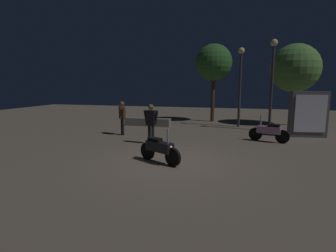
{
  "coord_description": "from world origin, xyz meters",
  "views": [
    {
      "loc": [
        1.99,
        -7.73,
        2.39
      ],
      "look_at": [
        -0.31,
        0.83,
        1.0
      ],
      "focal_mm": 28.17,
      "sensor_mm": 36.0,
      "label": 1
    }
  ],
  "objects": [
    {
      "name": "person_bystander_far",
      "position": [
        -3.36,
        3.76,
        0.96
      ],
      "size": [
        0.48,
        0.57,
        1.61
      ],
      "rotation": [
        0.0,
        0.0,
        3.81
      ],
      "color": "black",
      "rests_on": "ground_plane"
    },
    {
      "name": "person_rider_beside",
      "position": [
        -1.4,
        2.25,
        0.96
      ],
      "size": [
        0.67,
        0.28,
        1.62
      ],
      "rotation": [
        0.0,
        0.0,
        1.44
      ],
      "color": "black",
      "rests_on": "ground_plane"
    },
    {
      "name": "motorcycle_black_foreground",
      "position": [
        -0.31,
        -0.17,
        0.44
      ],
      "size": [
        1.51,
        0.87,
        1.11
      ],
      "rotation": [
        0.0,
        0.0,
        -0.49
      ],
      "color": "black",
      "rests_on": "ground_plane"
    },
    {
      "name": "planter_wall_low",
      "position": [
        -3.13,
        6.74,
        0.23
      ],
      "size": [
        2.7,
        0.5,
        0.45
      ],
      "color": "gray",
      "rests_on": "ground_plane"
    },
    {
      "name": "tree_left_bg",
      "position": [
        0.34,
        9.68,
        3.77
      ],
      "size": [
        2.32,
        2.32,
        4.96
      ],
      "color": "#4C331E",
      "rests_on": "ground_plane"
    },
    {
      "name": "streetlamp_far",
      "position": [
        2.02,
        7.76,
        2.85
      ],
      "size": [
        0.36,
        0.36,
        4.42
      ],
      "color": "#38383D",
      "rests_on": "ground_plane"
    },
    {
      "name": "ground_plane",
      "position": [
        0.0,
        0.0,
        0.0
      ],
      "size": [
        40.0,
        40.0,
        0.0
      ],
      "primitive_type": "plane",
      "color": "#756656"
    },
    {
      "name": "tree_center_bg",
      "position": [
        5.07,
        9.25,
        3.32
      ],
      "size": [
        2.79,
        2.79,
        4.73
      ],
      "color": "#4C331E",
      "rests_on": "ground_plane"
    },
    {
      "name": "kiosk_billboard",
      "position": [
        5.1,
        5.57,
        1.05
      ],
      "size": [
        1.65,
        0.73,
        2.1
      ],
      "rotation": [
        0.0,
        0.0,
        3.28
      ],
      "color": "#595960",
      "rests_on": "ground_plane"
    },
    {
      "name": "motorcycle_pink_parked_left",
      "position": [
        3.27,
        3.92,
        0.44
      ],
      "size": [
        1.6,
        0.64,
        1.11
      ],
      "rotation": [
        0.0,
        0.0,
        2.81
      ],
      "color": "black",
      "rests_on": "ground_plane"
    },
    {
      "name": "streetlamp_near",
      "position": [
        3.58,
        6.79,
        2.98
      ],
      "size": [
        0.36,
        0.36,
        4.65
      ],
      "color": "#38383D",
      "rests_on": "ground_plane"
    }
  ]
}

